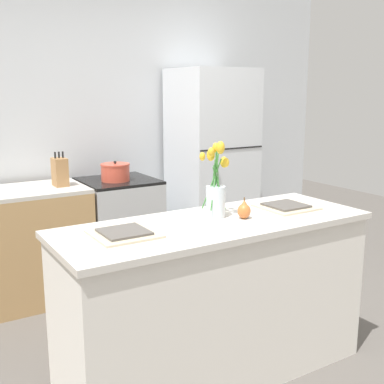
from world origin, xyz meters
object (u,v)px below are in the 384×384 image
(flower_vase, at_px, (216,191))
(plate_setting_right, at_px, (286,206))
(refrigerator, at_px, (211,168))
(pear_figurine, at_px, (244,210))
(knife_block, at_px, (60,172))
(cooking_pot, at_px, (115,172))
(plate_setting_left, at_px, (124,233))
(stove_range, at_px, (120,231))

(flower_vase, height_order, plate_setting_right, flower_vase)
(plate_setting_right, bearing_deg, refrigerator, 72.06)
(pear_figurine, bearing_deg, flower_vase, 138.42)
(flower_vase, relative_size, pear_figurine, 3.59)
(flower_vase, height_order, knife_block, flower_vase)
(pear_figurine, xyz_separation_m, cooking_pot, (-0.11, 1.59, -0.00))
(plate_setting_left, xyz_separation_m, cooking_pot, (0.60, 1.53, 0.04))
(plate_setting_right, bearing_deg, stove_range, 105.59)
(stove_range, bearing_deg, knife_block, -177.34)
(flower_vase, xyz_separation_m, plate_setting_right, (0.49, -0.05, -0.15))
(plate_setting_left, bearing_deg, pear_figurine, -4.99)
(refrigerator, distance_m, pear_figurine, 1.86)
(refrigerator, distance_m, cooking_pot, 0.99)
(plate_setting_left, xyz_separation_m, plate_setting_right, (1.08, 0.00, 0.00))
(refrigerator, relative_size, cooking_pot, 7.62)
(refrigerator, height_order, pear_figurine, refrigerator)
(plate_setting_right, distance_m, knife_block, 1.81)
(flower_vase, xyz_separation_m, plate_setting_left, (-0.59, -0.05, -0.15))
(flower_vase, xyz_separation_m, cooking_pot, (0.01, 1.48, -0.11))
(flower_vase, xyz_separation_m, pear_figurine, (0.12, -0.11, -0.11))
(plate_setting_right, height_order, cooking_pot, cooking_pot)
(pear_figurine, height_order, knife_block, knife_block)
(knife_block, bearing_deg, cooking_pot, -2.95)
(refrigerator, relative_size, plate_setting_left, 5.86)
(plate_setting_left, xyz_separation_m, knife_block, (0.14, 1.55, 0.08))
(pear_figurine, bearing_deg, knife_block, 109.19)
(plate_setting_left, bearing_deg, stove_range, 67.91)
(refrigerator, xyz_separation_m, plate_setting_left, (-1.59, -1.58, 0.02))
(refrigerator, bearing_deg, pear_figurine, -118.32)
(refrigerator, bearing_deg, stove_range, -179.96)
(flower_vase, bearing_deg, plate_setting_right, -5.28)
(stove_range, distance_m, pear_figurine, 1.72)
(plate_setting_left, relative_size, knife_block, 1.16)
(plate_setting_left, relative_size, plate_setting_right, 1.00)
(stove_range, height_order, knife_block, knife_block)
(stove_range, relative_size, plate_setting_right, 2.88)
(pear_figurine, xyz_separation_m, plate_setting_right, (0.37, 0.06, -0.04))
(refrigerator, xyz_separation_m, knife_block, (-1.44, -0.02, 0.10))
(stove_range, bearing_deg, cooking_pot, -131.88)
(stove_range, bearing_deg, plate_setting_right, -74.41)
(stove_range, bearing_deg, pear_figurine, -87.65)
(flower_vase, distance_m, knife_block, 1.57)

